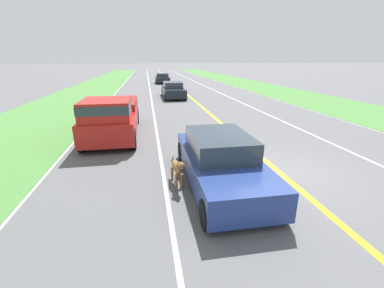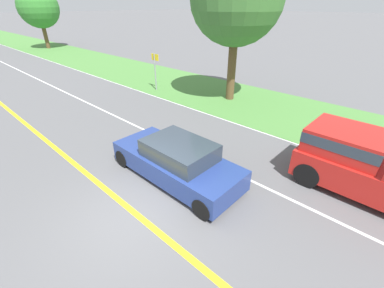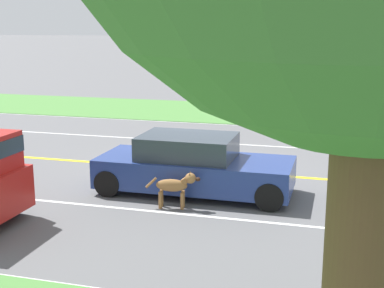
{
  "view_description": "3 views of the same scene",
  "coord_description": "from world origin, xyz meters",
  "px_view_note": "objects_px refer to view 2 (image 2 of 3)",
  "views": [
    {
      "loc": [
        3.86,
        6.65,
        3.29
      ],
      "look_at": [
        2.65,
        -0.26,
        0.96
      ],
      "focal_mm": 24.0,
      "sensor_mm": 36.0,
      "label": 1
    },
    {
      "loc": [
        -2.81,
        -4.73,
        5.13
      ],
      "look_at": [
        2.64,
        0.34,
        1.03
      ],
      "focal_mm": 24.0,
      "sensor_mm": 36.0,
      "label": 2
    },
    {
      "loc": [
        13.66,
        3.65,
        3.85
      ],
      "look_at": [
        1.83,
        0.33,
        1.14
      ],
      "focal_mm": 50.0,
      "sensor_mm": 36.0,
      "label": 3
    }
  ],
  "objects_px": {
    "dog": "(202,152)",
    "street_sign": "(155,67)",
    "ego_car": "(177,161)",
    "roadside_tree_right_far": "(38,7)"
  },
  "relations": [
    {
      "from": "roadside_tree_right_far",
      "to": "street_sign",
      "type": "distance_m",
      "value": 24.42
    },
    {
      "from": "ego_car",
      "to": "street_sign",
      "type": "xyz_separation_m",
      "value": [
        5.92,
        8.08,
        0.86
      ]
    },
    {
      "from": "roadside_tree_right_far",
      "to": "street_sign",
      "type": "relative_size",
      "value": 2.96
    },
    {
      "from": "ego_car",
      "to": "dog",
      "type": "relative_size",
      "value": 3.78
    },
    {
      "from": "dog",
      "to": "street_sign",
      "type": "distance_m",
      "value": 9.48
    },
    {
      "from": "ego_car",
      "to": "street_sign",
      "type": "distance_m",
      "value": 10.06
    },
    {
      "from": "dog",
      "to": "street_sign",
      "type": "height_order",
      "value": "street_sign"
    },
    {
      "from": "roadside_tree_right_far",
      "to": "street_sign",
      "type": "xyz_separation_m",
      "value": [
        -2.25,
        -24.11,
        -3.17
      ]
    },
    {
      "from": "ego_car",
      "to": "dog",
      "type": "height_order",
      "value": "ego_car"
    },
    {
      "from": "ego_car",
      "to": "roadside_tree_right_far",
      "type": "distance_m",
      "value": 33.46
    }
  ]
}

